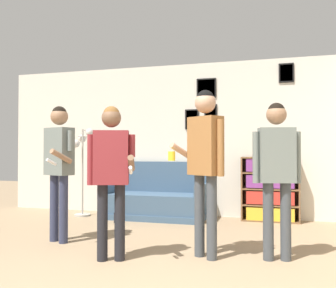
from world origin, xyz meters
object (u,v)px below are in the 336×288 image
object	(u,v)px
bookshelf	(270,189)
floor_lamp	(83,156)
person_player_foreground_left	(59,158)
person_spectator_near_bookshelf	(277,164)
person_watcher_holding_cup	(205,153)
couch	(156,200)
person_player_foreground_center	(111,166)
bottle_on_floor	(116,217)
drinking_cup	(274,153)

from	to	relation	value
bookshelf	floor_lamp	world-z (taller)	floor_lamp
person_player_foreground_left	person_spectator_near_bookshelf	xyz separation A→B (m)	(2.63, -0.08, -0.04)
person_watcher_holding_cup	person_spectator_near_bookshelf	xyz separation A→B (m)	(0.74, 0.12, -0.11)
bookshelf	person_spectator_near_bookshelf	bearing A→B (deg)	-87.80
bookshelf	floor_lamp	distance (m)	3.26
couch	person_spectator_near_bookshelf	xyz separation A→B (m)	(1.98, -2.05, 0.70)
person_player_foreground_center	person_watcher_holding_cup	xyz separation A→B (m)	(0.93, 0.36, 0.14)
person_player_foreground_left	bottle_on_floor	size ratio (longest dim) A/B	7.60
couch	bottle_on_floor	size ratio (longest dim) A/B	7.74
person_spectator_near_bookshelf	person_watcher_holding_cup	bearing A→B (deg)	-170.92
floor_lamp	person_watcher_holding_cup	xyz separation A→B (m)	(2.55, -1.99, 0.07)
person_player_foreground_left	drinking_cup	bearing A→B (deg)	39.67
bottle_on_floor	floor_lamp	bearing A→B (deg)	152.20
couch	person_player_foreground_left	bearing A→B (deg)	-108.31
bottle_on_floor	person_player_foreground_left	bearing A→B (deg)	-97.87
drinking_cup	person_watcher_holding_cup	bearing A→B (deg)	-106.82
person_player_foreground_left	person_player_foreground_center	world-z (taller)	person_player_foreground_left
couch	drinking_cup	world-z (taller)	drinking_cup
person_player_foreground_center	bottle_on_floor	xyz separation A→B (m)	(-0.78, 1.91, -0.90)
floor_lamp	person_player_foreground_center	world-z (taller)	person_player_foreground_center
person_player_foreground_center	couch	bearing A→B (deg)	97.06
floor_lamp	bottle_on_floor	distance (m)	1.35
bookshelf	person_player_foreground_left	world-z (taller)	person_player_foreground_left
couch	person_player_foreground_center	distance (m)	2.64
bookshelf	person_player_foreground_left	size ratio (longest dim) A/B	0.61
floor_lamp	person_watcher_holding_cup	bearing A→B (deg)	-38.08
couch	drinking_cup	size ratio (longest dim) A/B	14.61
couch	floor_lamp	distance (m)	1.51
floor_lamp	person_spectator_near_bookshelf	bearing A→B (deg)	-29.76
person_watcher_holding_cup	person_player_foreground_left	bearing A→B (deg)	174.09
floor_lamp	person_player_foreground_center	xyz separation A→B (m)	(1.62, -2.35, -0.07)
bookshelf	bottle_on_floor	world-z (taller)	bookshelf
floor_lamp	person_spectator_near_bookshelf	distance (m)	3.78
person_player_foreground_center	floor_lamp	bearing A→B (deg)	124.46
bookshelf	person_player_foreground_center	world-z (taller)	person_player_foreground_center
bookshelf	bottle_on_floor	size ratio (longest dim) A/B	4.65
bottle_on_floor	drinking_cup	world-z (taller)	drinking_cup
bottle_on_floor	person_player_foreground_center	bearing A→B (deg)	-67.84
drinking_cup	person_player_foreground_center	bearing A→B (deg)	-121.14
person_watcher_holding_cup	bottle_on_floor	bearing A→B (deg)	137.73
drinking_cup	couch	bearing A→B (deg)	-174.44
bookshelf	person_player_foreground_left	bearing A→B (deg)	-139.64
person_player_foreground_center	person_player_foreground_left	bearing A→B (deg)	150.11
floor_lamp	drinking_cup	bearing A→B (deg)	6.43
bottle_on_floor	person_watcher_holding_cup	bearing A→B (deg)	-42.27
person_player_foreground_center	bottle_on_floor	bearing A→B (deg)	112.16
couch	person_player_foreground_center	size ratio (longest dim) A/B	1.08
couch	floor_lamp	size ratio (longest dim) A/B	1.13
bookshelf	person_watcher_holding_cup	bearing A→B (deg)	-105.41
floor_lamp	bottle_on_floor	size ratio (longest dim) A/B	6.86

